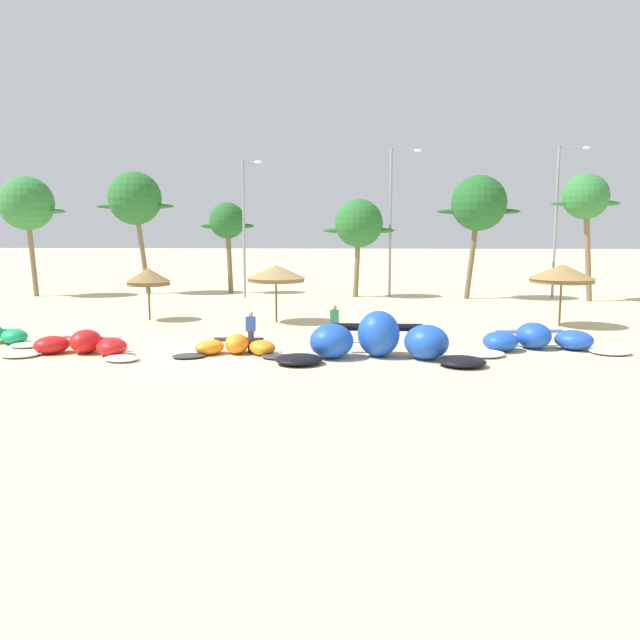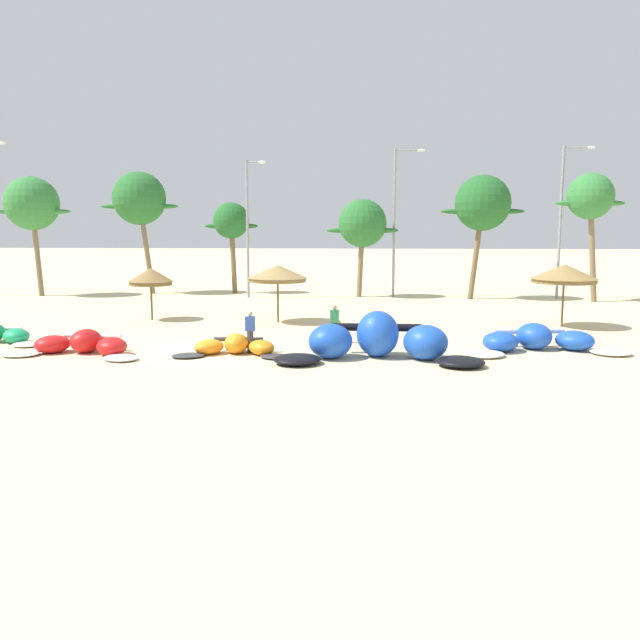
# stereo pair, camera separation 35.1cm
# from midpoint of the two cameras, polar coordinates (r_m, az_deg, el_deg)

# --- Properties ---
(ground_plane) EXTENTS (260.00, 260.00, 0.00)m
(ground_plane) POSITION_cam_midpoint_polar(r_m,az_deg,el_deg) (25.86, -10.02, -2.75)
(ground_plane) COLOR beige
(kite_left) EXTENTS (5.71, 2.96, 0.92)m
(kite_left) POSITION_cam_midpoint_polar(r_m,az_deg,el_deg) (26.52, -20.49, -2.10)
(kite_left) COLOR white
(kite_left) RESTS_ON ground
(kite_left_of_center) EXTENTS (4.79, 2.21, 0.77)m
(kite_left_of_center) POSITION_cam_midpoint_polar(r_m,az_deg,el_deg) (25.05, -7.76, -2.36)
(kite_left_of_center) COLOR #333338
(kite_left_of_center) RESTS_ON ground
(kite_center) EXTENTS (7.87, 3.53, 1.73)m
(kite_center) POSITION_cam_midpoint_polar(r_m,az_deg,el_deg) (24.10, 4.75, -1.84)
(kite_center) COLOR black
(kite_center) RESTS_ON ground
(kite_right_of_center) EXTENTS (6.76, 3.54, 1.05)m
(kite_right_of_center) POSITION_cam_midpoint_polar(r_m,az_deg,el_deg) (27.06, 18.12, -1.68)
(kite_right_of_center) COLOR white
(kite_right_of_center) RESTS_ON ground
(beach_umbrella_near_van) EXTENTS (2.31, 2.31, 2.73)m
(beach_umbrella_near_van) POSITION_cam_midpoint_polar(r_m,az_deg,el_deg) (35.12, -15.08, 3.68)
(beach_umbrella_near_van) COLOR brown
(beach_umbrella_near_van) RESTS_ON ground
(beach_umbrella_middle) EXTENTS (3.04, 3.04, 2.94)m
(beach_umbrella_middle) POSITION_cam_midpoint_polar(r_m,az_deg,el_deg) (33.19, -4.17, 4.09)
(beach_umbrella_middle) COLOR brown
(beach_umbrella_middle) RESTS_ON ground
(beach_umbrella_near_palms) EXTENTS (3.18, 3.18, 3.06)m
(beach_umbrella_near_palms) POSITION_cam_midpoint_polar(r_m,az_deg,el_deg) (33.69, 20.13, 3.85)
(beach_umbrella_near_palms) COLOR brown
(beach_umbrella_near_palms) RESTS_ON ground
(person_near_kites) EXTENTS (0.36, 0.24, 1.62)m
(person_near_kites) POSITION_cam_midpoint_polar(r_m,az_deg,el_deg) (25.28, -6.48, -1.03)
(person_near_kites) COLOR #383842
(person_near_kites) RESTS_ON ground
(person_by_umbrellas) EXTENTS (0.36, 0.24, 1.62)m
(person_by_umbrellas) POSITION_cam_midpoint_polar(r_m,az_deg,el_deg) (27.23, 0.90, -0.33)
(person_by_umbrellas) COLOR #383842
(person_by_umbrellas) RESTS_ON ground
(palm_leftmost) EXTENTS (5.61, 3.74, 8.38)m
(palm_leftmost) POSITION_cam_midpoint_polar(r_m,az_deg,el_deg) (50.45, -24.48, 9.21)
(palm_leftmost) COLOR #7F6647
(palm_leftmost) RESTS_ON ground
(palm_left) EXTENTS (5.77, 3.85, 8.86)m
(palm_left) POSITION_cam_midpoint_polar(r_m,az_deg,el_deg) (49.83, -16.10, 10.13)
(palm_left) COLOR #7F6647
(palm_left) RESTS_ON ground
(palm_left_of_gap) EXTENTS (3.98, 2.65, 6.67)m
(palm_left_of_gap) POSITION_cam_midpoint_polar(r_m,az_deg,el_deg) (48.69, -8.33, 8.49)
(palm_left_of_gap) COLOR brown
(palm_left_of_gap) RESTS_ON ground
(palm_center_left) EXTENTS (4.99, 3.33, 6.80)m
(palm_center_left) POSITION_cam_midpoint_polar(r_m,az_deg,el_deg) (45.65, 3.20, 8.39)
(palm_center_left) COLOR #7F6647
(palm_center_left) RESTS_ON ground
(palm_center_right) EXTENTS (5.58, 3.72, 8.32)m
(palm_center_right) POSITION_cam_midpoint_polar(r_m,az_deg,el_deg) (45.57, 13.50, 9.85)
(palm_center_right) COLOR brown
(palm_center_right) RESTS_ON ground
(palm_right_of_gap) EXTENTS (4.44, 2.96, 8.31)m
(palm_right_of_gap) POSITION_cam_midpoint_polar(r_m,az_deg,el_deg) (46.16, 22.04, 9.85)
(palm_right_of_gap) COLOR #7F6647
(palm_right_of_gap) RESTS_ON ground
(lamppost_west_center) EXTENTS (1.41, 0.24, 9.37)m
(lamppost_west_center) POSITION_cam_midpoint_polar(r_m,az_deg,el_deg) (45.39, -6.78, 8.48)
(lamppost_west_center) COLOR gray
(lamppost_west_center) RESTS_ON ground
(lamppost_east_center) EXTENTS (2.14, 0.24, 10.19)m
(lamppost_east_center) POSITION_cam_midpoint_polar(r_m,az_deg,el_deg) (45.95, 6.19, 9.12)
(lamppost_east_center) COLOR gray
(lamppost_east_center) RESTS_ON ground
(lamppost_east) EXTENTS (2.14, 0.24, 10.25)m
(lamppost_east) POSITION_cam_midpoint_polar(r_m,az_deg,el_deg) (47.48, 19.96, 8.68)
(lamppost_east) COLOR gray
(lamppost_east) RESTS_ON ground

